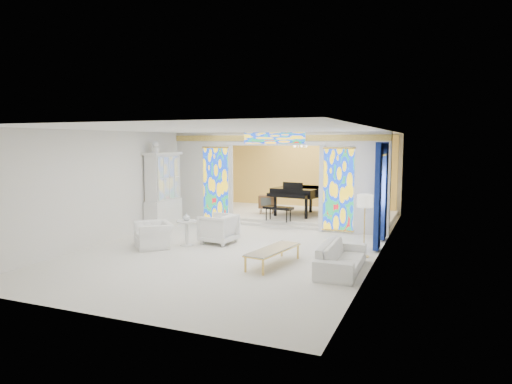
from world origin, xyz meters
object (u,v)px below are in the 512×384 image
at_px(tv_console, 267,202).
at_px(armchair_left, 153,235).
at_px(sofa, 341,257).
at_px(coffee_table, 273,250).
at_px(china_cabinet, 163,191).
at_px(armchair_right, 219,229).
at_px(grand_piano, 305,192).

bearing_deg(tv_console, armchair_left, -115.03).
bearing_deg(sofa, armchair_left, 84.53).
distance_m(sofa, coffee_table, 1.49).
xyz_separation_m(china_cabinet, armchair_left, (1.24, -2.34, -0.85)).
xyz_separation_m(armchair_left, sofa, (4.93, -0.33, -0.02)).
xyz_separation_m(armchair_left, tv_console, (1.13, 5.22, 0.27)).
bearing_deg(china_cabinet, coffee_table, -30.86).
distance_m(coffee_table, tv_console, 6.14).
relative_size(sofa, coffee_table, 1.16).
bearing_deg(coffee_table, armchair_right, 144.20).
height_order(china_cabinet, grand_piano, china_cabinet).
relative_size(armchair_right, coffee_table, 0.50).
height_order(china_cabinet, armchair_right, china_cabinet).
relative_size(sofa, grand_piano, 0.67).
bearing_deg(coffee_table, china_cabinet, 149.14).
xyz_separation_m(sofa, coffee_table, (-1.48, -0.13, 0.05)).
xyz_separation_m(armchair_right, tv_console, (-0.20, 4.16, 0.20)).
xyz_separation_m(coffee_table, grand_piano, (-1.01, 6.03, 0.63)).
xyz_separation_m(armchair_right, grand_piano, (1.10, 4.51, 0.58)).
bearing_deg(grand_piano, china_cabinet, -129.19).
bearing_deg(coffee_table, grand_piano, 99.53).
height_order(china_cabinet, armchair_left, china_cabinet).
bearing_deg(armchair_right, armchair_left, -45.58).
xyz_separation_m(armchair_right, sofa, (3.59, -1.39, -0.10)).
bearing_deg(grand_piano, sofa, -57.63).
height_order(china_cabinet, coffee_table, china_cabinet).
bearing_deg(armchair_right, grand_piano, 172.26).
xyz_separation_m(armchair_left, coffee_table, (3.45, -0.46, 0.02)).
bearing_deg(grand_piano, armchair_right, -94.22).
height_order(china_cabinet, sofa, china_cabinet).
bearing_deg(armchair_left, coffee_table, 36.91).
xyz_separation_m(china_cabinet, grand_piano, (3.67, 3.23, -0.20)).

